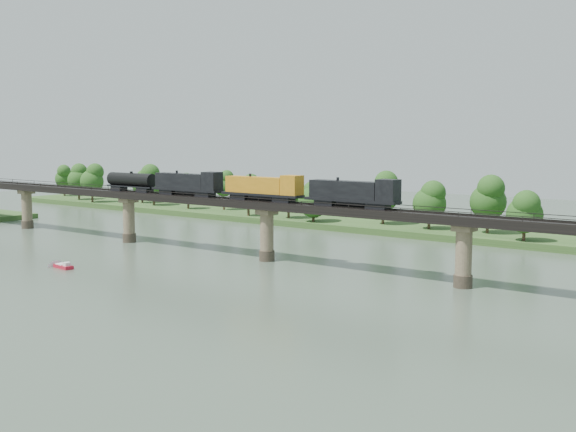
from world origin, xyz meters
The scene contains 7 objects.
ground centered at (0.00, 0.00, 0.00)m, with size 400.00×400.00×0.00m, color #39483A.
far_bank centered at (0.00, 85.00, 0.80)m, with size 300.00×24.00×1.60m, color #2A4A1D.
bridge centered at (0.00, 30.00, 5.46)m, with size 236.00×30.00×11.50m.
bridge_superstructure centered at (0.00, 30.00, 11.79)m, with size 220.00×4.90×0.75m.
far_treeline centered at (-8.21, 80.52, 8.83)m, with size 289.06×17.54×13.60m.
freight_train centered at (-7.79, 30.00, 13.94)m, with size 74.23×2.89×5.11m.
motorboat centered at (-24.14, 1.44, 0.43)m, with size 4.68×2.15×1.26m.
Camera 1 is at (86.33, -75.68, 23.89)m, focal length 45.00 mm.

